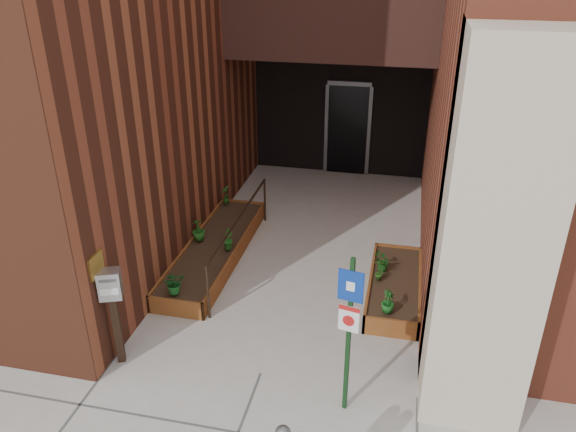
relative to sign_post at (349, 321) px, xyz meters
The scene contains 13 objects.
ground 1.75m from the sign_post, 162.54° to the left, with size 80.00×80.00×0.00m, color #9E9991.
planter_left 4.23m from the sign_post, 131.30° to the left, with size 0.90×3.60×0.30m.
planter_right 2.84m from the sign_post, 79.70° to the left, with size 0.80×2.20×0.30m.
handrail 3.76m from the sign_post, 126.01° to the left, with size 0.04×3.34×0.90m.
sign_post is the anchor object (origin of this frame).
payment_dropbox 3.03m from the sign_post, behind, with size 0.33×0.29×1.41m.
shrub_left_a 3.21m from the sign_post, 152.04° to the left, with size 0.32×0.32×0.35m, color #18551D.
shrub_left_b 3.85m from the sign_post, 129.29° to the left, with size 0.20×0.20×0.35m, color #1F621C.
shrub_left_c 4.38m from the sign_post, 133.86° to the left, with size 0.22×0.22×0.40m, color #1F5919.
shrub_left_d 5.57m from the sign_post, 122.75° to the left, with size 0.21×0.21×0.39m, color #215B1A.
shrub_right_a 1.89m from the sign_post, 76.67° to the left, with size 0.19×0.19×0.34m, color #17531A.
shrub_right_b 2.61m from the sign_post, 85.04° to the left, with size 0.19×0.19×0.37m, color #245017.
shrub_right_c 2.89m from the sign_post, 84.91° to the left, with size 0.28×0.28×0.31m, color #185317.
Camera 1 is at (1.56, -5.41, 5.06)m, focal length 35.00 mm.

